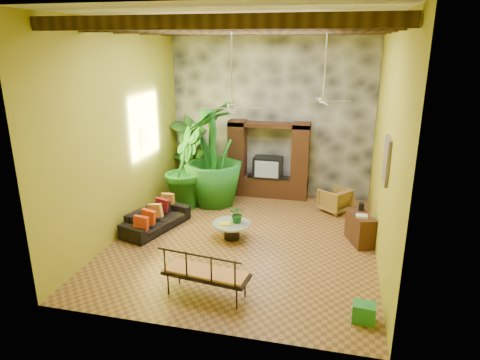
% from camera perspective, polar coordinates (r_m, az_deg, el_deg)
% --- Properties ---
extents(ground, '(7.00, 7.00, 0.00)m').
position_cam_1_polar(ground, '(10.33, 0.65, -7.89)').
color(ground, brown).
rests_on(ground, ground).
extents(ceiling, '(6.00, 7.00, 0.02)m').
position_cam_1_polar(ceiling, '(9.32, 0.77, 21.02)').
color(ceiling, silver).
rests_on(ceiling, back_wall).
extents(back_wall, '(6.00, 0.02, 5.00)m').
position_cam_1_polar(back_wall, '(12.89, 4.19, 8.95)').
color(back_wall, gold).
rests_on(back_wall, ground).
extents(left_wall, '(0.02, 7.00, 5.00)m').
position_cam_1_polar(left_wall, '(10.57, -15.47, 6.39)').
color(left_wall, gold).
rests_on(left_wall, ground).
extents(right_wall, '(0.02, 7.00, 5.00)m').
position_cam_1_polar(right_wall, '(9.34, 19.03, 4.60)').
color(right_wall, gold).
rests_on(right_wall, ground).
extents(stone_accent_wall, '(5.98, 0.10, 4.98)m').
position_cam_1_polar(stone_accent_wall, '(12.83, 4.14, 8.91)').
color(stone_accent_wall, '#33353B').
rests_on(stone_accent_wall, ground).
extents(ceiling_beams, '(5.95, 5.36, 0.22)m').
position_cam_1_polar(ceiling_beams, '(9.31, 0.76, 19.67)').
color(ceiling_beams, '#392612').
rests_on(ceiling_beams, ceiling).
extents(entertainment_center, '(2.40, 0.55, 2.30)m').
position_cam_1_polar(entertainment_center, '(12.87, 3.77, 1.94)').
color(entertainment_center, '#341E0E').
rests_on(entertainment_center, ground).
extents(ceiling_fan_front, '(1.28, 1.28, 1.86)m').
position_cam_1_polar(ceiling_fan_front, '(9.02, -1.11, 10.96)').
color(ceiling_fan_front, '#B6B6BB').
rests_on(ceiling_fan_front, ceiling).
extents(ceiling_fan_back, '(1.28, 1.28, 1.86)m').
position_cam_1_polar(ceiling_fan_back, '(10.34, 11.11, 11.52)').
color(ceiling_fan_back, '#B6B6BB').
rests_on(ceiling_fan_back, ceiling).
extents(wall_art_mask, '(0.06, 0.32, 0.55)m').
position_cam_1_polar(wall_art_mask, '(11.50, -12.77, 5.44)').
color(wall_art_mask, orange).
rests_on(wall_art_mask, left_wall).
extents(wall_art_painting, '(0.06, 0.70, 0.90)m').
position_cam_1_polar(wall_art_painting, '(8.80, 18.96, 2.49)').
color(wall_art_painting, '#245487').
rests_on(wall_art_painting, right_wall).
extents(sofa, '(1.26, 2.04, 0.56)m').
position_cam_1_polar(sofa, '(10.95, -11.14, -5.09)').
color(sofa, black).
rests_on(sofa, ground).
extents(wicker_armchair, '(1.01, 1.01, 0.66)m').
position_cam_1_polar(wicker_armchair, '(12.14, 12.55, -2.61)').
color(wicker_armchair, olive).
rests_on(wicker_armchair, ground).
extents(tall_plant_a, '(1.56, 1.46, 2.46)m').
position_cam_1_polar(tall_plant_a, '(13.41, -6.40, 3.69)').
color(tall_plant_a, '#215B17').
rests_on(tall_plant_a, ground).
extents(tall_plant_b, '(1.24, 1.44, 2.32)m').
position_cam_1_polar(tall_plant_b, '(12.08, -7.50, 1.73)').
color(tall_plant_b, '#1B671C').
rests_on(tall_plant_b, ground).
extents(tall_plant_c, '(1.89, 1.89, 3.00)m').
position_cam_1_polar(tall_plant_c, '(12.11, -3.57, 3.55)').
color(tall_plant_c, '#1A631A').
rests_on(tall_plant_c, ground).
extents(coffee_table, '(0.91, 0.91, 0.40)m').
position_cam_1_polar(coffee_table, '(10.26, -1.10, -6.50)').
color(coffee_table, black).
rests_on(coffee_table, ground).
extents(centerpiece_plant, '(0.43, 0.39, 0.44)m').
position_cam_1_polar(centerpiece_plant, '(10.15, -0.31, -4.55)').
color(centerpiece_plant, '#16571C').
rests_on(centerpiece_plant, coffee_table).
extents(yellow_tray, '(0.31, 0.25, 0.03)m').
position_cam_1_polar(yellow_tray, '(10.13, -2.01, -5.84)').
color(yellow_tray, gold).
rests_on(yellow_tray, coffee_table).
extents(iron_bench, '(1.66, 0.77, 0.57)m').
position_cam_1_polar(iron_bench, '(7.92, -4.73, -12.15)').
color(iron_bench, black).
rests_on(iron_bench, ground).
extents(side_console, '(0.69, 0.98, 0.72)m').
position_cam_1_polar(side_console, '(10.40, 15.71, -6.23)').
color(side_console, '#341710').
rests_on(side_console, ground).
extents(green_bin, '(0.40, 0.32, 0.33)m').
position_cam_1_polar(green_bin, '(7.79, 16.22, -16.62)').
color(green_bin, '#20783A').
rests_on(green_bin, ground).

